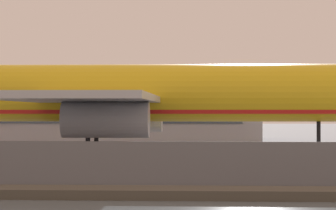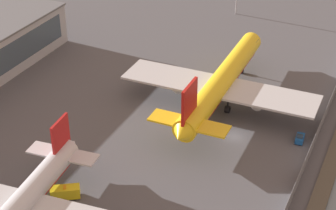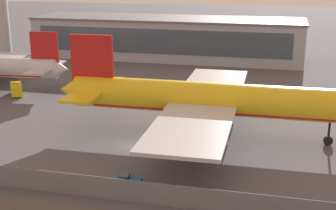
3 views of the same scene
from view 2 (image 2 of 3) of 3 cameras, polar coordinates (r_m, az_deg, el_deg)
ground_plane at (r=118.56m, az=6.70°, el=-3.16°), size 500.00×500.00×0.00m
shoreline_seawall at (r=115.30m, az=16.42°, el=-5.33°), size 320.00×3.00×0.50m
perimeter_fence at (r=115.07m, az=14.31°, el=-4.39°), size 280.00×0.10×2.68m
cargo_jet_yellow at (r=126.39m, az=5.43°, el=2.31°), size 51.93×44.29×15.17m
baggage_tug at (r=118.77m, az=13.25°, el=-3.33°), size 3.30×1.81×1.80m
ops_van at (r=102.90m, az=-10.48°, el=-8.69°), size 4.58×5.51×2.48m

